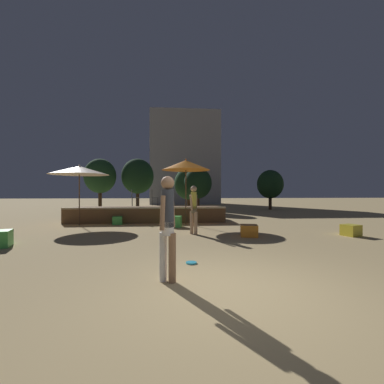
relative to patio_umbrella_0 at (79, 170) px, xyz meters
The scene contains 19 objects.
ground_plane 10.35m from the patio_umbrella_0, 58.39° to the right, with size 120.00×120.00×0.00m, color tan.
wooden_deck 4.12m from the patio_umbrella_0, 27.49° to the left, with size 8.10×2.46×0.81m.
patio_umbrella_0 is the anchor object (origin of this frame).
patio_umbrella_1 5.06m from the patio_umbrella_0, ahead, with size 2.36×2.36×3.20m.
cube_seat_0 8.32m from the patio_umbrella_0, 27.54° to the right, with size 0.71×0.71×0.41m.
cube_seat_1 2.97m from the patio_umbrella_0, ahead, with size 0.51×0.51×0.39m.
cube_seat_3 11.67m from the patio_umbrella_0, 19.92° to the right, with size 0.64×0.64×0.40m.
cube_seat_4 5.20m from the patio_umbrella_0, 12.57° to the right, with size 0.61×0.61×0.49m.
person_0 6.19m from the patio_umbrella_0, 30.46° to the right, with size 0.35×0.44×1.80m.
person_1 9.22m from the patio_umbrella_0, 62.25° to the right, with size 0.30×0.47×1.85m.
bistro_chair_0 4.06m from the patio_umbrella_0, 29.47° to the left, with size 0.40×0.40×0.90m.
bistro_chair_1 3.05m from the patio_umbrella_0, 34.33° to the left, with size 0.42×0.42×0.90m.
frisbee_disc 8.78m from the patio_umbrella_0, 55.64° to the right, with size 0.24×0.24×0.03m.
background_tree_0 9.60m from the patio_umbrella_0, 47.95° to the left, with size 2.17×2.17×3.44m.
background_tree_1 9.40m from the patio_umbrella_0, 80.30° to the left, with size 2.67×2.67×4.36m.
background_tree_2 10.20m from the patio_umbrella_0, 55.12° to the left, with size 2.39×2.39×3.58m.
background_tree_3 8.53m from the patio_umbrella_0, 98.53° to the left, with size 2.49×2.49×4.22m.
background_tree_4 16.38m from the patio_umbrella_0, 36.17° to the left, with size 2.31×2.31×3.54m.
distant_building 22.58m from the patio_umbrella_0, 73.74° to the left, with size 8.90×4.47×11.98m.
Camera 1 is at (-0.99, -4.01, 1.57)m, focal length 24.00 mm.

